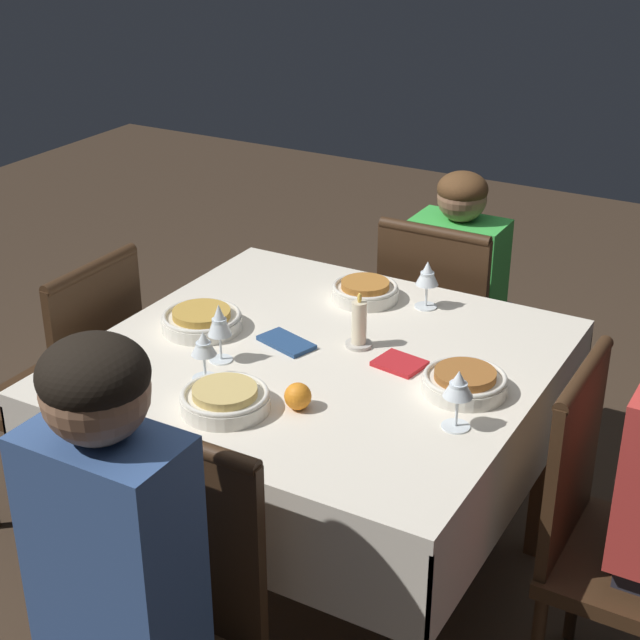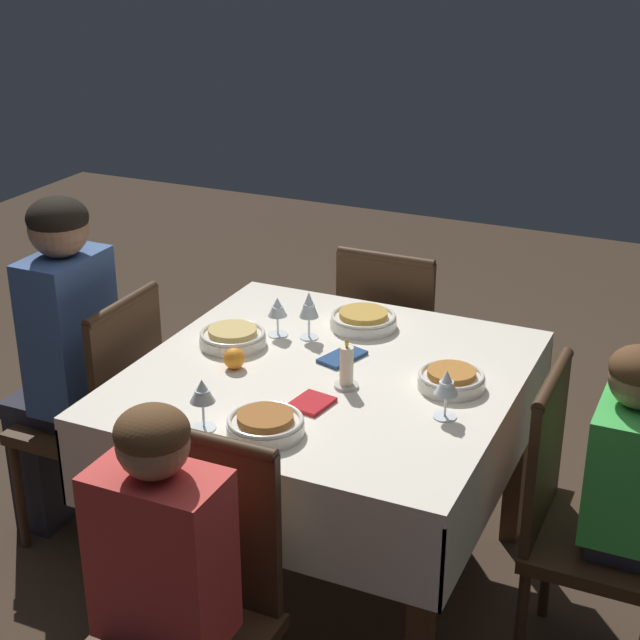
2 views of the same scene
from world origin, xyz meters
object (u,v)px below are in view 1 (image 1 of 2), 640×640
object	(u,v)px
bowl_north	(225,399)
wine_glass_west	(458,387)
bowl_east	(202,320)
napkin_spare_side	(400,363)
dining_table	(318,388)
person_adult_denim	(101,607)
chair_north	(159,634)
bowl_south	(365,291)
candle_centerpiece	(359,327)
wine_glass_east	(219,322)
person_child_green	(462,299)
bowl_west	(465,382)
wine_glass_south	(427,275)
chair_west	(613,534)
orange_fruit	(298,396)
chair_east	(75,384)
chair_south	(442,334)
napkin_red_folded	(286,342)
wine_glass_north	(204,346)

from	to	relation	value
bowl_north	wine_glass_west	world-z (taller)	wine_glass_west
bowl_east	napkin_spare_side	size ratio (longest dim) A/B	1.67
dining_table	napkin_spare_side	size ratio (longest dim) A/B	8.64
person_adult_denim	wine_glass_west	xyz separation A→B (m)	(-0.37, -0.78, 0.19)
chair_north	wine_glass_west	world-z (taller)	same
bowl_north	bowl_south	world-z (taller)	same
bowl_east	candle_centerpiece	bearing A→B (deg)	-164.22
person_adult_denim	napkin_spare_side	world-z (taller)	person_adult_denim
bowl_east	wine_glass_east	bearing A→B (deg)	139.91
chair_north	bowl_south	bearing A→B (deg)	96.13
napkin_spare_side	bowl_south	bearing A→B (deg)	-50.60
person_child_green	wine_glass_east	world-z (taller)	person_child_green
bowl_west	bowl_east	world-z (taller)	same
person_adult_denim	wine_glass_south	distance (m)	1.35
chair_west	napkin_spare_side	xyz separation A→B (m)	(0.58, -0.05, 0.28)
person_adult_denim	orange_fruit	distance (m)	0.68
chair_east	bowl_north	distance (m)	0.84
orange_fruit	chair_south	bearing A→B (deg)	-86.42
wine_glass_west	napkin_red_folded	world-z (taller)	wine_glass_west
wine_glass_west	dining_table	bearing A→B (deg)	-19.14
wine_glass_south	chair_west	bearing A→B (deg)	148.85
chair_south	napkin_spare_side	bearing A→B (deg)	103.86
chair_south	bowl_east	size ratio (longest dim) A/B	4.19
chair_north	napkin_spare_side	distance (m)	0.89
person_adult_denim	napkin_red_folded	size ratio (longest dim) A/B	7.25
napkin_red_folded	wine_glass_west	bearing A→B (deg)	163.34
bowl_south	napkin_red_folded	world-z (taller)	bowl_south
wine_glass_east	person_child_green	bearing A→B (deg)	-101.74
chair_south	chair_north	bearing A→B (deg)	91.54
chair_east	napkin_spare_side	world-z (taller)	chair_east
wine_glass_north	wine_glass_east	xyz separation A→B (m)	(0.02, -0.10, 0.02)
person_child_green	bowl_south	distance (m)	0.63
bowl_east	wine_glass_east	xyz separation A→B (m)	(-0.15, 0.13, 0.08)
chair_north	napkin_red_folded	world-z (taller)	chair_north
dining_table	chair_west	size ratio (longest dim) A/B	1.24
chair_south	chair_east	size ratio (longest dim) A/B	1.00
napkin_red_folded	wine_glass_south	bearing A→B (deg)	-119.30
chair_south	bowl_south	world-z (taller)	chair_south
person_child_green	wine_glass_south	distance (m)	0.63
chair_north	wine_glass_north	size ratio (longest dim) A/B	7.08
person_adult_denim	candle_centerpiece	xyz separation A→B (m)	(0.00, -1.02, 0.14)
chair_north	bowl_south	xyz separation A→B (m)	(0.12, -1.15, 0.30)
wine_glass_east	bowl_south	bearing A→B (deg)	-105.77
bowl_south	wine_glass_east	size ratio (longest dim) A/B	1.23
chair_west	chair_south	world-z (taller)	same
chair_south	bowl_west	xyz separation A→B (m)	(-0.37, 0.78, 0.30)
chair_south	person_child_green	xyz separation A→B (m)	(-0.00, -0.16, 0.06)
wine_glass_south	napkin_spare_side	xyz separation A→B (m)	(-0.09, 0.36, -0.09)
candle_centerpiece	wine_glass_south	bearing A→B (deg)	-99.67
chair_north	napkin_spare_side	bearing A→B (deg)	80.52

